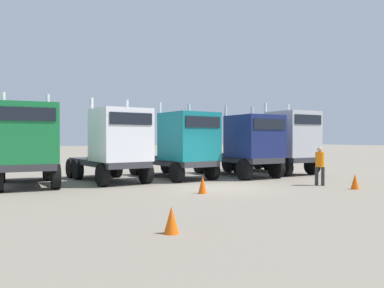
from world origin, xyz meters
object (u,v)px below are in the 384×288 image
Objects in this scene: semi_truck_green at (27,144)px; semi_truck_white at (116,144)px; traffic_cone_mid at (203,185)px; semi_truck_teal at (183,145)px; semi_truck_silver at (285,142)px; semi_truck_navy at (247,145)px; traffic_cone_far at (355,181)px; traffic_cone_near at (171,220)px; visitor_in_hivis at (320,163)px.

semi_truck_white is at bearing 91.93° from semi_truck_green.
semi_truck_green is 8.92× the size of traffic_cone_mid.
semi_truck_teal is 0.96× the size of semi_truck_silver.
semi_truck_silver is at bearing 82.38° from semi_truck_teal.
semi_truck_silver is (10.69, -0.30, 0.08)m from semi_truck_white.
semi_truck_teal is 5.62m from traffic_cone_mid.
semi_truck_silver is (3.29, 0.55, 0.13)m from semi_truck_navy.
traffic_cone_far is (8.41, -7.27, -1.56)m from semi_truck_white.
traffic_cone_mid is 1.04× the size of traffic_cone_far.
semi_truck_white reaches higher than semi_truck_navy.
traffic_cone_near is (2.11, -10.66, -1.65)m from semi_truck_green.
semi_truck_navy reaches higher than traffic_cone_far.
traffic_cone_far is at bearing -17.38° from traffic_cone_mid.
semi_truck_navy reaches higher than visitor_in_hivis.
semi_truck_white is (4.04, -0.09, -0.06)m from semi_truck_green.
semi_truck_green is 1.01× the size of semi_truck_white.
traffic_cone_mid is at bearing 162.62° from traffic_cone_far.
semi_truck_navy is 3.33m from semi_truck_silver.
semi_truck_white is at bearing -97.97° from semi_truck_teal.
semi_truck_silver is 9.04× the size of traffic_cone_mid.
visitor_in_hivis is at bearing 6.81° from semi_truck_navy.
semi_truck_navy is (3.71, -0.73, -0.02)m from semi_truck_teal.
traffic_cone_near is at bearing -162.28° from traffic_cone_far.
visitor_in_hivis is 6.16m from traffic_cone_mid.
traffic_cone_far is at bearing -19.66° from semi_truck_silver.
semi_truck_white is at bearing 139.16° from traffic_cone_far.
semi_truck_green reaches higher than traffic_cone_far.
visitor_in_hivis is at bearing 68.13° from semi_truck_green.
semi_truck_teal is at bearing -102.28° from semi_truck_navy.
visitor_in_hivis is 2.83× the size of traffic_cone_near.
traffic_cone_near is at bearing 14.46° from semi_truck_green.
semi_truck_navy is at bearing 58.70° from visitor_in_hivis.
traffic_cone_mid is at bearing -24.85° from semi_truck_teal.
visitor_in_hivis is 2.64× the size of traffic_cone_far.
traffic_cone_far is at bearing 62.68° from semi_truck_green.
semi_truck_green is at bearing 101.19° from traffic_cone_near.
semi_truck_navy is 8.79× the size of traffic_cone_far.
traffic_cone_mid is at bearing 137.58° from visitor_in_hivis.
semi_truck_navy is (7.41, -0.85, -0.05)m from semi_truck_white.
semi_truck_white is 10.70m from semi_truck_silver.
semi_truck_teal is at bearing 61.70° from traffic_cone_near.
semi_truck_silver reaches higher than traffic_cone_near.
semi_truck_silver is at bearing 71.82° from traffic_cone_far.
semi_truck_white is at bearing 79.63° from traffic_cone_near.
traffic_cone_mid is (-5.45, -4.39, -1.50)m from semi_truck_navy.
semi_truck_green is 7.74m from semi_truck_teal.
semi_truck_silver is at bearing 24.35° from visitor_in_hivis.
semi_truck_green is 0.99× the size of semi_truck_silver.
visitor_in_hivis reaches higher than traffic_cone_near.
traffic_cone_far reaches higher than traffic_cone_near.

